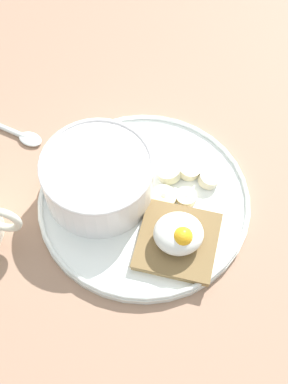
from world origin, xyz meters
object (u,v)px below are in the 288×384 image
at_px(poached_egg, 179,234).
at_px(banana_slice_right, 164,197).
at_px(toast_slice, 178,241).
at_px(banana_slice_left, 189,169).
at_px(banana_slice_back, 186,195).
at_px(spoon, 15,133).
at_px(banana_slice_inner, 209,179).
at_px(oatmeal_bowl, 98,178).
at_px(banana_slice_front, 169,172).

bearing_deg(poached_egg, banana_slice_right, -76.96).
height_order(toast_slice, poached_egg, poached_egg).
xyz_separation_m(banana_slice_left, banana_slice_back, (0.01, 0.04, -0.00)).
bearing_deg(banana_slice_left, toast_slice, 78.65).
bearing_deg(spoon, toast_slice, 140.65).
height_order(poached_egg, banana_slice_inner, poached_egg).
xyz_separation_m(toast_slice, spoon, (0.23, -0.19, -0.01)).
height_order(poached_egg, banana_slice_back, poached_egg).
distance_m(toast_slice, banana_slice_inner, 0.10).
bearing_deg(banana_slice_left, banana_slice_right, 49.10).
relative_size(poached_egg, spoon, 0.56).
bearing_deg(banana_slice_inner, banana_slice_left, -33.65).
distance_m(oatmeal_bowl, banana_slice_back, 0.12).
bearing_deg(banana_slice_right, banana_slice_left, -130.90).
xyz_separation_m(oatmeal_bowl, banana_slice_front, (-0.09, -0.02, -0.03)).
xyz_separation_m(toast_slice, banana_slice_left, (-0.02, -0.11, 0.00)).
height_order(toast_slice, banana_slice_front, banana_slice_front).
relative_size(banana_slice_back, banana_slice_right, 1.04).
height_order(toast_slice, banana_slice_left, banana_slice_left).
distance_m(banana_slice_left, banana_slice_inner, 0.03).
bearing_deg(banana_slice_left, poached_egg, 79.01).
relative_size(banana_slice_front, spoon, 0.40).
relative_size(toast_slice, banana_slice_front, 2.72).
bearing_deg(banana_slice_back, banana_slice_left, -99.44).
bearing_deg(oatmeal_bowl, banana_slice_front, -166.73).
bearing_deg(spoon, oatmeal_bowl, 140.10).
bearing_deg(banana_slice_inner, banana_slice_right, 22.17).
relative_size(banana_slice_back, spoon, 0.35).
bearing_deg(banana_slice_left, spoon, -17.25).
height_order(poached_egg, banana_slice_front, poached_egg).
distance_m(banana_slice_front, banana_slice_right, 0.04).
bearing_deg(banana_slice_back, banana_slice_front, -57.84).
height_order(banana_slice_back, spoon, banana_slice_back).
relative_size(banana_slice_left, banana_slice_inner, 1.42).
height_order(banana_slice_back, banana_slice_inner, banana_slice_inner).
xyz_separation_m(banana_slice_inner, spoon, (0.28, -0.09, -0.01)).
height_order(banana_slice_back, banana_slice_right, banana_slice_right).
xyz_separation_m(oatmeal_bowl, banana_slice_left, (-0.12, -0.03, -0.03)).
height_order(oatmeal_bowl, banana_slice_inner, oatmeal_bowl).
bearing_deg(banana_slice_front, spoon, -20.64).
bearing_deg(banana_slice_left, banana_slice_front, 12.17).
bearing_deg(toast_slice, banana_slice_left, -101.35).
distance_m(toast_slice, banana_slice_left, 0.11).
bearing_deg(poached_egg, toast_slice, -66.86).
bearing_deg(poached_egg, banana_slice_back, -101.85).
bearing_deg(banana_slice_inner, oatmeal_bowl, 4.33).
distance_m(poached_egg, banana_slice_front, 0.11).
bearing_deg(banana_slice_right, banana_slice_inner, -157.83).
distance_m(banana_slice_back, banana_slice_right, 0.03).
height_order(banana_slice_right, banana_slice_inner, banana_slice_inner).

